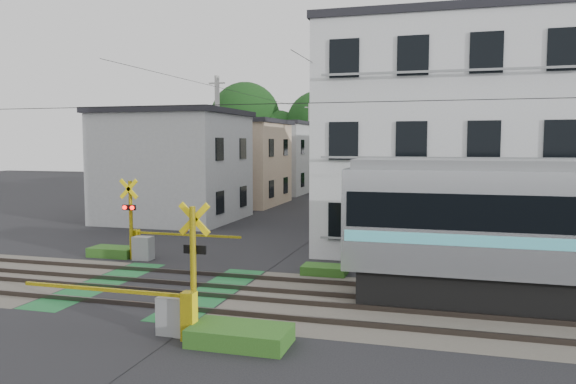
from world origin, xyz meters
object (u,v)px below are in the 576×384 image
(crossing_signal_far, at_px, (142,241))
(apartment_block, at_px, (448,137))
(crossing_signal_near, at_px, (176,305))
(pedestrian, at_px, (338,182))

(crossing_signal_far, distance_m, apartment_block, 13.14)
(crossing_signal_far, bearing_deg, apartment_block, 27.78)
(crossing_signal_near, bearing_deg, apartment_block, 65.78)
(crossing_signal_near, height_order, crossing_signal_far, same)
(crossing_signal_far, relative_size, apartment_block, 0.46)
(crossing_signal_far, bearing_deg, pedestrian, 87.25)
(crossing_signal_far, xyz_separation_m, apartment_block, (11.09, 5.84, 3.94))
(apartment_block, relative_size, pedestrian, 6.05)
(apartment_block, bearing_deg, pedestrian, 110.09)
(crossing_signal_near, bearing_deg, pedestrian, 95.29)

